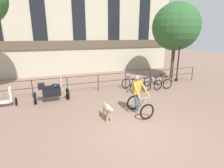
# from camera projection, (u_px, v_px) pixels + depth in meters

# --- Properties ---
(ground_plane) EXTENTS (60.00, 60.00, 0.00)m
(ground_plane) POSITION_uv_depth(u_px,v_px,m) (139.00, 132.00, 6.29)
(ground_plane) COLOR #846656
(canal_railing) EXTENTS (15.05, 0.05, 1.05)m
(canal_railing) POSITION_uv_depth(u_px,v_px,m) (98.00, 80.00, 10.79)
(canal_railing) COLOR #2D2B28
(canal_railing) RESTS_ON ground_plane
(building_facade) EXTENTS (18.00, 0.72, 8.68)m
(building_facade) POSITION_uv_depth(u_px,v_px,m) (78.00, 24.00, 15.04)
(building_facade) COLOR #BCB299
(building_facade) RESTS_ON ground_plane
(cyclist_with_bike) EXTENTS (0.74, 1.21, 1.70)m
(cyclist_with_bike) POSITION_uv_depth(u_px,v_px,m) (138.00, 97.00, 7.65)
(cyclist_with_bike) COLOR black
(cyclist_with_bike) RESTS_ON ground_plane
(dog) EXTENTS (0.29, 1.02, 0.68)m
(dog) POSITION_uv_depth(u_px,v_px,m) (108.00, 109.00, 7.07)
(dog) COLOR tan
(dog) RESTS_ON ground_plane
(parked_motorcycle) EXTENTS (1.79, 0.75, 1.35)m
(parked_motorcycle) POSITION_uv_depth(u_px,v_px,m) (51.00, 91.00, 9.06)
(parked_motorcycle) COLOR black
(parked_motorcycle) RESTS_ON ground_plane
(parked_bicycle_near_lamp) EXTENTS (0.73, 1.15, 0.86)m
(parked_bicycle_near_lamp) POSITION_uv_depth(u_px,v_px,m) (130.00, 85.00, 10.93)
(parked_bicycle_near_lamp) COLOR black
(parked_bicycle_near_lamp) RESTS_ON ground_plane
(parked_bicycle_mid_left) EXTENTS (0.76, 1.17, 0.86)m
(parked_bicycle_mid_left) POSITION_uv_depth(u_px,v_px,m) (142.00, 84.00, 11.21)
(parked_bicycle_mid_left) COLOR black
(parked_bicycle_mid_left) RESTS_ON ground_plane
(parked_bicycle_mid_right) EXTENTS (0.76, 1.17, 0.86)m
(parked_bicycle_mid_right) POSITION_uv_depth(u_px,v_px,m) (153.00, 83.00, 11.49)
(parked_bicycle_mid_right) COLOR black
(parked_bicycle_mid_right) RESTS_ON ground_plane
(parked_bicycle_far_end) EXTENTS (0.78, 1.18, 0.86)m
(parked_bicycle_far_end) POSITION_uv_depth(u_px,v_px,m) (163.00, 82.00, 11.77)
(parked_bicycle_far_end) COLOR black
(parked_bicycle_far_end) RESTS_ON ground_plane
(parked_scooter) EXTENTS (1.30, 0.45, 0.96)m
(parked_scooter) POSITION_uv_depth(u_px,v_px,m) (0.00, 98.00, 8.36)
(parked_scooter) COLOR black
(parked_scooter) RESTS_ON ground_plane
(street_lamp) EXTENTS (0.28, 0.28, 4.72)m
(street_lamp) POSITION_uv_depth(u_px,v_px,m) (180.00, 46.00, 12.59)
(street_lamp) COLOR black
(street_lamp) RESTS_ON ground_plane
(tree_canalside_right) EXTENTS (3.53, 3.53, 5.76)m
(tree_canalside_right) POSITION_uv_depth(u_px,v_px,m) (176.00, 27.00, 13.14)
(tree_canalside_right) COLOR brown
(tree_canalside_right) RESTS_ON ground_plane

